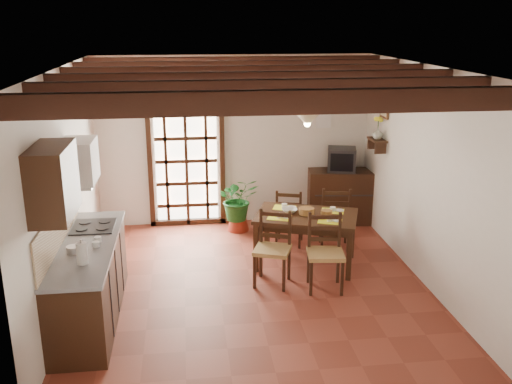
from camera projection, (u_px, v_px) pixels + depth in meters
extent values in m
plane|color=maroon|center=(252.00, 285.00, 7.48)|extent=(5.00, 5.00, 0.00)
cube|color=silver|center=(234.00, 141.00, 9.44)|extent=(4.50, 0.02, 2.80)
cube|color=silver|center=(288.00, 266.00, 4.69)|extent=(4.50, 0.02, 2.80)
cube|color=silver|center=(65.00, 189.00, 6.80)|extent=(0.02, 5.00, 2.80)
cube|color=silver|center=(425.00, 176.00, 7.33)|extent=(0.02, 5.00, 2.80)
cube|color=white|center=(252.00, 67.00, 6.66)|extent=(4.50, 5.00, 0.02)
cube|color=black|center=(282.00, 102.00, 4.70)|extent=(4.50, 0.14, 0.20)
cube|color=black|center=(267.00, 90.00, 5.49)|extent=(4.50, 0.14, 0.20)
cube|color=black|center=(256.00, 81.00, 6.29)|extent=(4.50, 0.14, 0.20)
cube|color=black|center=(248.00, 74.00, 7.09)|extent=(4.50, 0.14, 0.20)
cube|color=black|center=(241.00, 68.00, 7.88)|extent=(4.50, 0.14, 0.20)
cube|color=black|center=(236.00, 63.00, 8.68)|extent=(4.50, 0.14, 0.20)
cube|color=white|center=(186.00, 160.00, 9.42)|extent=(1.01, 0.02, 2.11)
cube|color=black|center=(184.00, 91.00, 9.04)|extent=(1.26, 0.10, 0.08)
cube|color=black|center=(150.00, 162.00, 9.30)|extent=(0.08, 0.10, 2.28)
cube|color=black|center=(222.00, 160.00, 9.44)|extent=(0.08, 0.10, 2.28)
cube|color=black|center=(186.00, 161.00, 9.35)|extent=(1.01, 0.03, 2.02)
cube|color=black|center=(90.00, 283.00, 6.55)|extent=(0.60, 2.20, 0.88)
cube|color=slate|center=(87.00, 246.00, 6.41)|extent=(0.64, 2.25, 0.04)
cube|color=tan|center=(58.00, 228.00, 6.31)|extent=(0.02, 2.20, 0.50)
cube|color=black|center=(53.00, 182.00, 5.45)|extent=(0.35, 0.80, 0.70)
cube|color=white|center=(79.00, 161.00, 6.67)|extent=(0.38, 0.60, 0.50)
cube|color=silver|center=(81.00, 183.00, 6.75)|extent=(0.32, 0.55, 0.04)
cube|color=black|center=(94.00, 227.00, 6.92)|extent=(0.50, 0.55, 0.02)
cylinder|color=white|center=(82.00, 254.00, 5.86)|extent=(0.11, 0.11, 0.24)
cylinder|color=silver|center=(73.00, 251.00, 6.15)|extent=(0.14, 0.14, 0.10)
cube|color=#351F11|center=(306.00, 216.00, 7.90)|extent=(1.59, 1.29, 0.05)
cube|color=#351F11|center=(306.00, 221.00, 7.92)|extent=(1.43, 1.16, 0.10)
cube|color=#351F11|center=(352.00, 235.00, 8.24)|extent=(0.09, 0.09, 0.70)
cube|color=#351F11|center=(267.00, 228.00, 8.49)|extent=(0.09, 0.09, 0.70)
cube|color=#351F11|center=(349.00, 256.00, 7.52)|extent=(0.09, 0.09, 0.70)
cube|color=#351F11|center=(256.00, 248.00, 7.78)|extent=(0.09, 0.09, 0.70)
cube|color=#AA8448|center=(272.00, 250.00, 7.37)|extent=(0.57, 0.56, 0.05)
cube|color=black|center=(275.00, 227.00, 7.47)|extent=(0.43, 0.19, 0.49)
cube|color=black|center=(272.00, 267.00, 7.44)|extent=(0.54, 0.53, 0.48)
cube|color=#AA8448|center=(326.00, 254.00, 7.23)|extent=(0.50, 0.48, 0.05)
cube|color=black|center=(325.00, 231.00, 7.33)|extent=(0.45, 0.09, 0.50)
cube|color=black|center=(325.00, 271.00, 7.30)|extent=(0.48, 0.46, 0.49)
cube|color=#AA8448|center=(290.00, 217.00, 8.72)|extent=(0.51, 0.50, 0.05)
cube|color=black|center=(289.00, 206.00, 8.50)|extent=(0.41, 0.15, 0.45)
cube|color=black|center=(289.00, 230.00, 8.78)|extent=(0.48, 0.47, 0.44)
cube|color=#AA8448|center=(335.00, 217.00, 8.57)|extent=(0.52, 0.50, 0.05)
cube|color=black|center=(337.00, 205.00, 8.32)|extent=(0.45, 0.12, 0.50)
cube|color=black|center=(334.00, 232.00, 8.64)|extent=(0.50, 0.48, 0.48)
cube|color=#FAFA27|center=(285.00, 222.00, 7.65)|extent=(0.31, 0.24, 0.01)
cube|color=#FAFA27|center=(335.00, 219.00, 7.73)|extent=(0.31, 0.24, 0.01)
cube|color=#FAFA27|center=(279.00, 211.00, 8.06)|extent=(0.31, 0.24, 0.01)
cube|color=#FAFA27|center=(327.00, 209.00, 8.14)|extent=(0.31, 0.24, 0.01)
cylinder|color=olive|center=(306.00, 212.00, 7.88)|extent=(0.22, 0.22, 0.09)
imported|color=white|center=(289.00, 210.00, 7.98)|extent=(0.23, 0.23, 0.05)
cube|color=black|center=(340.00, 196.00, 9.66)|extent=(1.12, 0.60, 0.91)
cube|color=black|center=(342.00, 160.00, 9.48)|extent=(0.55, 0.51, 0.39)
cube|color=black|center=(345.00, 163.00, 9.28)|extent=(0.36, 0.11, 0.29)
cube|color=white|center=(324.00, 118.00, 9.50)|extent=(0.25, 0.03, 0.32)
cone|color=maroon|center=(238.00, 224.00, 9.38)|extent=(0.35, 0.35, 0.22)
imported|color=#144C19|center=(238.00, 197.00, 9.24)|extent=(1.85, 1.65, 1.87)
cube|color=black|center=(377.00, 140.00, 8.80)|extent=(0.20, 0.42, 0.03)
cube|color=black|center=(381.00, 148.00, 8.66)|extent=(0.18, 0.03, 0.18)
cube|color=black|center=(373.00, 143.00, 8.98)|extent=(0.18, 0.03, 0.18)
imported|color=#B2BFB2|center=(378.00, 134.00, 8.77)|extent=(0.15, 0.15, 0.15)
sphere|color=#FAFA27|center=(379.00, 120.00, 8.70)|extent=(0.14, 0.14, 0.14)
cylinder|color=#144C19|center=(378.00, 130.00, 8.75)|extent=(0.01, 0.01, 0.28)
cube|color=brown|center=(385.00, 107.00, 8.66)|extent=(0.03, 0.32, 0.32)
cube|color=#C3B292|center=(384.00, 107.00, 8.66)|extent=(0.01, 0.26, 0.26)
cylinder|color=black|center=(308.00, 90.00, 7.49)|extent=(0.01, 0.01, 0.70)
cone|color=beige|center=(307.00, 118.00, 7.60)|extent=(0.36, 0.36, 0.14)
sphere|color=#FFD88C|center=(307.00, 124.00, 7.62)|extent=(0.09, 0.09, 0.09)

